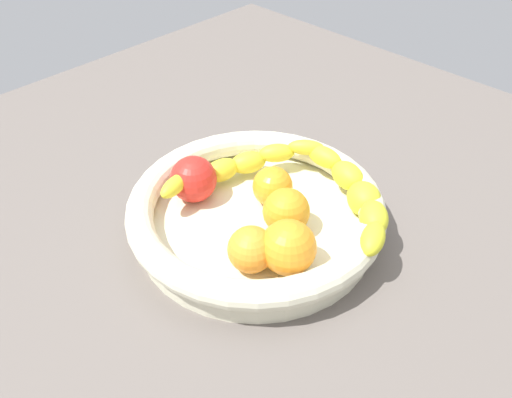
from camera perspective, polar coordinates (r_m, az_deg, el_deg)
name	(u,v)px	position (r cm, az deg, el deg)	size (l,w,h in cm)	color
kitchen_counter	(256,239)	(72.69, 0.00, -4.22)	(120.00, 120.00, 3.00)	#635B55
fruit_bowl	(256,213)	(69.60, 0.00, -1.49)	(33.08, 33.08, 5.95)	beige
banana_draped_left	(358,196)	(70.09, 10.70, 0.29)	(19.29, 13.85, 4.85)	yellow
banana_draped_right	(238,165)	(74.05, -1.94, 3.57)	(11.27, 23.48, 4.55)	yellow
orange_front	(286,211)	(66.47, 3.21, -1.30)	(5.87, 5.87, 5.87)	orange
orange_mid_left	(273,187)	(70.63, 1.77, 1.32)	(5.35, 5.35, 5.35)	orange
orange_mid_right	(288,247)	(61.40, 3.43, -5.11)	(6.51, 6.51, 6.51)	orange
orange_rear	(251,249)	(61.75, -0.52, -5.34)	(5.53, 5.53, 5.53)	orange
tomato_red	(193,179)	(71.62, -6.63, 2.10)	(6.22, 6.22, 6.22)	red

